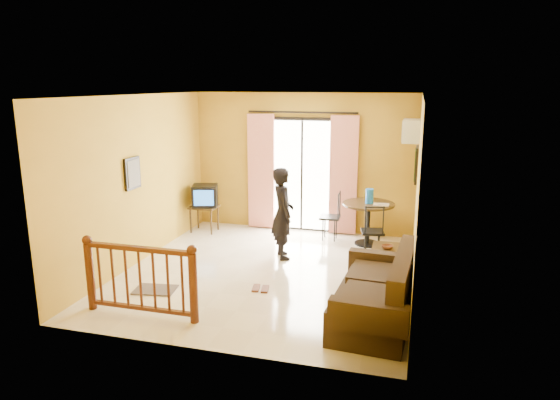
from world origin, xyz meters
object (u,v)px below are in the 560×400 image
(television, at_px, (205,196))
(standing_person, at_px, (283,213))
(dining_table, at_px, (368,212))
(sofa, at_px, (379,296))
(coffee_table, at_px, (387,258))

(television, relative_size, standing_person, 0.37)
(standing_person, bearing_deg, dining_table, -78.08)
(dining_table, bearing_deg, television, -179.31)
(standing_person, bearing_deg, sofa, -165.46)
(television, relative_size, coffee_table, 0.67)
(television, relative_size, sofa, 0.30)
(coffee_table, bearing_deg, sofa, -89.68)
(sofa, bearing_deg, coffee_table, 94.23)
(television, bearing_deg, dining_table, -16.24)
(dining_table, height_order, standing_person, standing_person)
(television, distance_m, coffee_table, 3.99)
(dining_table, xyz_separation_m, standing_person, (-1.36, -1.12, 0.16))
(coffee_table, xyz_separation_m, standing_person, (-1.80, 0.30, 0.53))
(television, xyz_separation_m, standing_person, (1.92, -1.08, 0.04))
(television, height_order, sofa, television)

